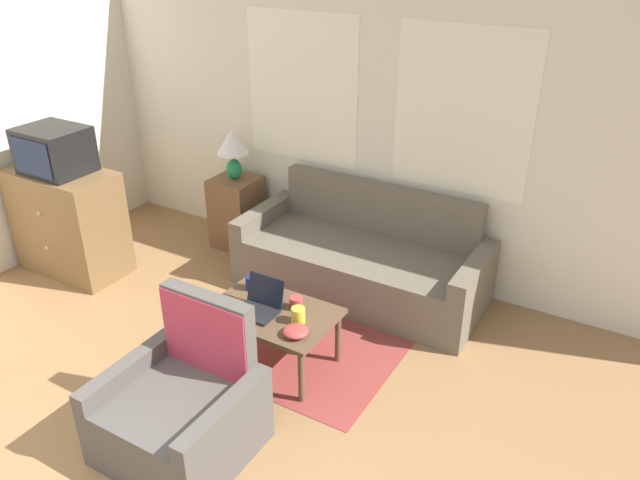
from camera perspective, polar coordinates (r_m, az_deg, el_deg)
wall_back at (r=5.31m, az=6.08°, el=10.05°), size 6.82×0.06×2.60m
rug at (r=5.02m, az=-0.45°, el=-7.47°), size 1.59×1.88×0.01m
couch at (r=5.33m, az=3.98°, el=-1.97°), size 2.09×0.86×0.87m
armchair at (r=3.93m, az=-12.25°, el=-14.91°), size 0.83×0.77×0.92m
tv_dresser at (r=5.97m, az=-21.96°, el=1.56°), size 0.97×0.54×0.95m
television at (r=5.73m, az=-23.13°, el=7.56°), size 0.55×0.45×0.39m
side_table at (r=6.09m, az=-7.60°, el=2.57°), size 0.41×0.41×0.69m
table_lamp at (r=5.84m, az=-8.00°, el=8.53°), size 0.30×0.30×0.48m
coffee_table at (r=4.40m, az=-4.39°, el=-7.07°), size 0.88×0.59×0.44m
laptop at (r=4.37m, az=-5.56°, el=-5.84°), size 0.29×0.27×0.22m
cup_navy at (r=4.37m, az=-2.19°, el=-5.76°), size 0.09×0.09×0.09m
cup_yellow at (r=4.61m, az=-6.25°, el=-3.90°), size 0.09×0.09×0.10m
cup_white at (r=4.23m, az=-2.01°, el=-6.88°), size 0.10×0.10×0.11m
snack_bowl at (r=4.12m, az=-2.26°, el=-8.34°), size 0.17×0.17×0.06m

